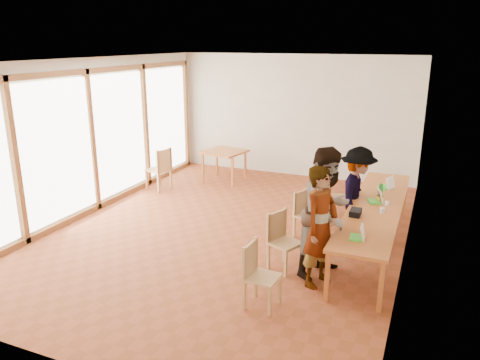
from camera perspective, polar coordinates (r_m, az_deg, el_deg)
The scene contains 25 objects.
ground at distance 8.54m, azimuth -1.33°, elevation -6.15°, with size 8.00×8.00×0.00m, color brown.
wall_back at distance 11.77m, azimuth 6.70°, elevation 7.72°, with size 6.00×0.10×3.00m, color beige.
wall_front at distance 4.89m, azimuth -21.17°, elevation -6.32°, with size 6.00×0.10×3.00m, color beige.
wall_right at distance 7.40m, azimuth 20.30°, elevation 1.44°, with size 0.10×8.00×3.00m, color beige.
window_wall at distance 9.65m, azimuth -17.69°, elevation 5.07°, with size 0.10×8.00×3.00m, color white.
ceiling at distance 7.88m, azimuth -1.48°, elevation 14.54°, with size 6.00×8.00×0.04m, color white.
communal_table at distance 7.91m, azimuth 16.23°, elevation -3.28°, with size 0.80×4.00×0.75m.
side_table at distance 11.33m, azimuth -1.94°, elevation 3.19°, with size 0.90×0.90×0.75m.
chair_near at distance 6.07m, azimuth 1.97°, elevation -10.66°, with size 0.42×0.42×0.46m.
chair_mid at distance 7.05m, azimuth 5.00°, elevation -6.58°, with size 0.54×0.54×0.47m.
chair_far at distance 8.23m, azimuth 7.81°, elevation -3.49°, with size 0.49×0.49×0.43m.
chair_empty at distance 9.08m, azimuth 11.40°, elevation -1.36°, with size 0.49×0.49×0.48m.
chair_spare at distance 10.76m, azimuth -9.58°, elevation 1.83°, with size 0.55×0.55×0.52m.
person_near at distance 6.53m, azimuth 9.78°, elevation -5.65°, with size 0.63×0.41×1.72m, color gray.
person_mid at distance 6.80m, azimuth 10.58°, elevation -3.90°, with size 0.93×0.72×1.91m, color gray.
person_far at distance 8.18m, azimuth 14.06°, elevation -1.65°, with size 1.05×0.60×1.62m, color gray.
laptop_near at distance 6.52m, azimuth 14.35°, elevation -6.52°, with size 0.22×0.25×0.20m.
laptop_mid at distance 8.02m, azimuth 16.37°, elevation -2.21°, with size 0.29×0.31×0.22m.
laptop_far at distance 8.81m, azimuth 17.56°, elevation -0.60°, with size 0.31×0.33×0.23m.
yellow_mug at distance 8.06m, azimuth 16.69°, elevation -2.20°, with size 0.14×0.14×0.11m, color gold.
green_bottle at distance 8.13m, azimuth 16.77°, elevation -1.39°, with size 0.07×0.07×0.28m, color #167621.
clear_glass at distance 7.55m, azimuth 16.98°, elevation -3.58°, with size 0.07×0.07×0.09m, color silver.
condiment_cup at distance 7.95m, azimuth 17.52°, elevation -2.71°, with size 0.08×0.08×0.06m, color white.
pink_phone at distance 7.99m, azimuth 15.80°, elevation -2.63°, with size 0.05×0.10×0.01m, color #C43B86.
black_pouch at distance 7.35m, azimuth 13.90°, elevation -3.86°, with size 0.16×0.26×0.09m, color black.
Camera 1 is at (3.24, -7.17, 3.32)m, focal length 35.00 mm.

